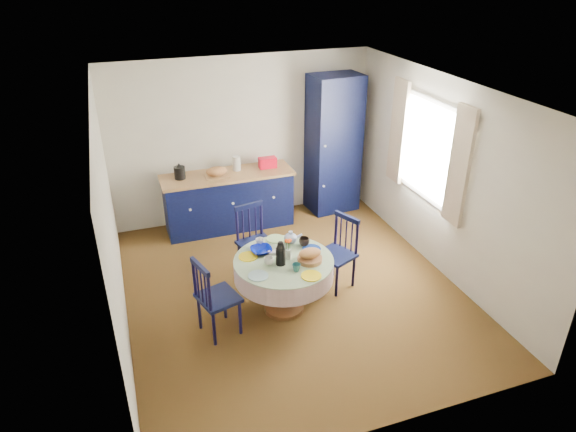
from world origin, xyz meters
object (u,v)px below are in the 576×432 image
Objects in this scene: kitchen_counter at (229,200)px; mug_a at (269,261)px; pantry_cabinet at (333,145)px; mug_d at (260,242)px; cobalt_bowl at (261,250)px; chair_right at (338,252)px; chair_far at (255,241)px; dining_table at (284,268)px; chair_left at (215,297)px; mug_c at (304,242)px; mug_b at (296,268)px.

kitchen_counter is 17.66× the size of mug_a.
pantry_cabinet reaches higher than mug_d.
mug_a is 0.27m from cobalt_bowl.
chair_far is at bearing -146.52° from chair_right.
pantry_cabinet is 21.18× the size of mug_d.
dining_table is 0.84m from chair_right.
pantry_cabinet reaches higher than chair_left.
pantry_cabinet is 2.89m from dining_table.
mug_d reaches higher than cobalt_bowl.
chair_left is 1.25m from mug_c.
kitchen_counter is 20.77× the size of mug_b.
dining_table is (-1.62, -2.34, -0.52)m from pantry_cabinet.
kitchen_counter is at bearing 78.71° from chair_far.
kitchen_counter reaches higher than chair_far.
mug_a is at bearing -95.89° from chair_left.
cobalt_bowl is (-1.00, -0.04, 0.24)m from chair_right.
kitchen_counter is 2.09m from mug_c.
kitchen_counter is 2.18m from chair_right.
dining_table reaches higher than mug_a.
chair_far is 7.69× the size of mug_c.
mug_a is at bearing -107.31° from chair_far.
kitchen_counter is at bearing 88.53° from mug_d.
mug_d is at bearing 87.38° from mug_a.
pantry_cabinet is 2.26× the size of chair_far.
mug_d is at bearing 109.02° from mug_b.
kitchen_counter is 1.40m from chair_far.
chair_far is 0.52m from mug_d.
mug_c is at bearing -126.62° from pantry_cabinet.
pantry_cabinet is at bearing 3.10° from kitchen_counter.
dining_table is at bearing -86.97° from kitchen_counter.
kitchen_counter is at bearing 87.82° from cobalt_bowl.
chair_right is (-0.82, -2.07, -0.62)m from pantry_cabinet.
mug_d is (-0.06, -0.46, 0.25)m from chair_far.
chair_far reaches higher than mug_c.
chair_far reaches higher than chair_right.
dining_table is 0.43m from mug_c.
cobalt_bowl is (-0.20, 0.23, 0.15)m from dining_table.
mug_d is at bearing 79.22° from cobalt_bowl.
dining_table is 1.20× the size of chair_far.
dining_table reaches higher than mug_b.
mug_b is (0.17, -2.50, 0.28)m from kitchen_counter.
mug_a is at bearing -87.92° from cobalt_bowl.
kitchen_counter is 2.29m from mug_a.
mug_d is (-0.22, 0.64, 0.00)m from mug_b.
mug_b is 0.38× the size of cobalt_bowl.
mug_d reaches higher than mug_a.
cobalt_bowl is (-0.03, -0.15, -0.02)m from mug_d.
mug_a is at bearing -153.68° from mug_c.
pantry_cabinet is at bearing 58.89° from mug_b.
mug_c is (0.45, -2.02, 0.28)m from kitchen_counter.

